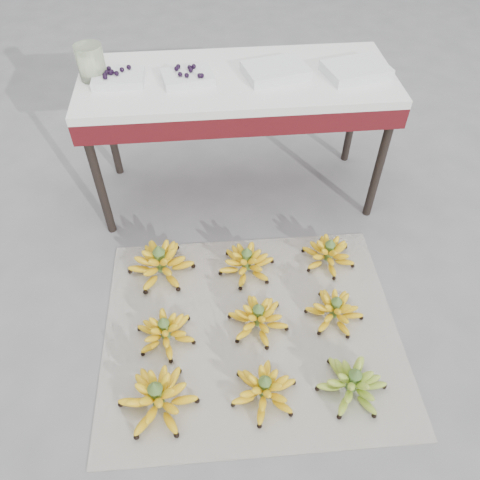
{
  "coord_description": "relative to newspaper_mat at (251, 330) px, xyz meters",
  "views": [
    {
      "loc": [
        -0.2,
        -1.12,
        1.73
      ],
      "look_at": [
        -0.07,
        0.22,
        0.29
      ],
      "focal_mm": 35.0,
      "sensor_mm": 36.0,
      "label": 1
    }
  ],
  "objects": [
    {
      "name": "ground",
      "position": [
        0.05,
        0.04,
        -0.0
      ],
      "size": [
        60.0,
        60.0,
        0.0
      ],
      "primitive_type": "plane",
      "color": "slate",
      "rests_on": "ground"
    },
    {
      "name": "newspaper_mat",
      "position": [
        0.0,
        0.0,
        0.0
      ],
      "size": [
        1.26,
        1.07,
        0.01
      ],
      "primitive_type": "cube",
      "rotation": [
        0.0,
        0.0,
        -0.01
      ],
      "color": "white",
      "rests_on": "ground"
    },
    {
      "name": "bunch_front_left",
      "position": [
        -0.39,
        -0.3,
        0.06
      ],
      "size": [
        0.36,
        0.36,
        0.18
      ],
      "rotation": [
        0.0,
        0.0,
        -0.27
      ],
      "color": "yellow",
      "rests_on": "newspaper_mat"
    },
    {
      "name": "bunch_front_center",
      "position": [
        0.01,
        -0.3,
        0.06
      ],
      "size": [
        0.29,
        0.29,
        0.16
      ],
      "rotation": [
        0.0,
        0.0,
        0.13
      ],
      "color": "yellow",
      "rests_on": "newspaper_mat"
    },
    {
      "name": "bunch_front_right",
      "position": [
        0.35,
        -0.31,
        0.06
      ],
      "size": [
        0.32,
        0.32,
        0.16
      ],
      "rotation": [
        0.0,
        0.0,
        -0.24
      ],
      "color": "#79A531",
      "rests_on": "newspaper_mat"
    },
    {
      "name": "bunch_mid_left",
      "position": [
        -0.36,
        -0.01,
        0.05
      ],
      "size": [
        0.33,
        0.33,
        0.15
      ],
      "rotation": [
        0.0,
        0.0,
        -0.43
      ],
      "color": "yellow",
      "rests_on": "newspaper_mat"
    },
    {
      "name": "bunch_mid_center",
      "position": [
        0.03,
        0.02,
        0.06
      ],
      "size": [
        0.34,
        0.34,
        0.16
      ],
      "rotation": [
        0.0,
        0.0,
        0.4
      ],
      "color": "yellow",
      "rests_on": "newspaper_mat"
    },
    {
      "name": "bunch_mid_right",
      "position": [
        0.36,
        0.03,
        0.05
      ],
      "size": [
        0.32,
        0.32,
        0.15
      ],
      "rotation": [
        0.0,
        0.0,
        0.37
      ],
      "color": "yellow",
      "rests_on": "newspaper_mat"
    },
    {
      "name": "bunch_back_left",
      "position": [
        -0.39,
        0.36,
        0.07
      ],
      "size": [
        0.4,
        0.4,
        0.19
      ],
      "rotation": [
        0.0,
        0.0,
        -0.43
      ],
      "color": "yellow",
      "rests_on": "newspaper_mat"
    },
    {
      "name": "bunch_back_center",
      "position": [
        0.01,
        0.33,
        0.06
      ],
      "size": [
        0.29,
        0.29,
        0.16
      ],
      "rotation": [
        0.0,
        0.0,
        -0.1
      ],
      "color": "yellow",
      "rests_on": "newspaper_mat"
    },
    {
      "name": "bunch_back_right",
      "position": [
        0.41,
        0.35,
        0.06
      ],
      "size": [
        0.3,
        0.3,
        0.15
      ],
      "rotation": [
        0.0,
        0.0,
        0.21
      ],
      "color": "yellow",
      "rests_on": "newspaper_mat"
    },
    {
      "name": "vendor_table",
      "position": [
        0.02,
        0.91,
        0.61
      ],
      "size": [
        1.44,
        0.58,
        0.69
      ],
      "color": "black",
      "rests_on": "ground"
    },
    {
      "name": "tray_far_left",
      "position": [
        -0.51,
        0.9,
        0.71
      ],
      "size": [
        0.22,
        0.16,
        0.06
      ],
      "color": "silver",
      "rests_on": "vendor_table"
    },
    {
      "name": "tray_left",
      "position": [
        -0.2,
        0.89,
        0.71
      ],
      "size": [
        0.25,
        0.2,
        0.06
      ],
      "color": "silver",
      "rests_on": "vendor_table"
    },
    {
      "name": "tray_right",
      "position": [
        0.2,
        0.9,
        0.71
      ],
      "size": [
        0.31,
        0.26,
        0.04
      ],
      "color": "silver",
      "rests_on": "vendor_table"
    },
    {
      "name": "tray_far_right",
      "position": [
        0.56,
        0.87,
        0.71
      ],
      "size": [
        0.32,
        0.26,
        0.04
      ],
      "color": "silver",
      "rests_on": "vendor_table"
    },
    {
      "name": "glass_jar",
      "position": [
        -0.62,
        0.95,
        0.77
      ],
      "size": [
        0.13,
        0.13,
        0.15
      ],
      "primitive_type": "cylinder",
      "rotation": [
        0.0,
        0.0,
        -0.09
      ],
      "color": "beige",
      "rests_on": "vendor_table"
    }
  ]
}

